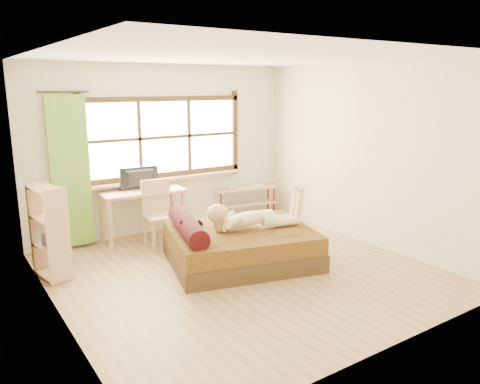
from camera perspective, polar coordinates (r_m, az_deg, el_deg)
floor at (r=6.18m, az=0.23°, el=-9.70°), size 4.50×4.50×0.00m
ceiling at (r=5.71m, az=0.26°, el=16.18°), size 4.50×4.50×0.00m
wall_back at (r=7.74m, az=-9.14°, el=5.15°), size 4.50×0.00×4.50m
wall_front at (r=4.16m, az=17.83°, el=-1.97°), size 4.50×0.00×4.50m
wall_left at (r=4.93m, az=-22.01°, el=-0.05°), size 0.00×4.50×4.50m
wall_right at (r=7.28m, az=15.15°, el=4.38°), size 0.00×4.50×4.50m
window at (r=7.69m, az=-9.09°, el=6.30°), size 2.80×0.16×1.46m
curtain at (r=7.15m, az=-20.02°, el=2.28°), size 0.55×0.10×2.20m
bed at (r=6.40m, az=-0.26°, el=-6.43°), size 2.21×1.94×0.72m
woman at (r=6.31m, az=1.53°, el=-1.97°), size 1.37×0.70×0.57m
kitten at (r=6.04m, az=-6.09°, el=-4.39°), size 0.30×0.18×0.23m
desk at (r=7.38m, az=-11.80°, el=-0.59°), size 1.30×0.66×0.79m
monitor at (r=7.36m, az=-12.05°, el=1.59°), size 0.61×0.12×0.35m
chair at (r=7.13m, az=-9.87°, el=-2.09°), size 0.47×0.47×0.99m
pipe_shelf at (r=8.47m, az=0.73°, el=-0.42°), size 1.18×0.47×0.65m
cup at (r=8.26m, az=-1.06°, el=0.63°), size 0.13×0.13×0.09m
book at (r=8.54m, az=1.77°, el=0.79°), size 0.18×0.22×0.01m
bookshelf at (r=6.26m, az=-22.19°, el=-4.56°), size 0.39×0.56×1.18m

